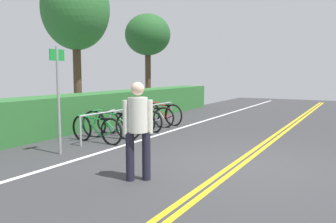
{
  "coord_description": "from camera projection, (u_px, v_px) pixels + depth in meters",
  "views": [
    {
      "loc": [
        -6.48,
        -2.02,
        1.77
      ],
      "look_at": [
        1.94,
        2.66,
        0.7
      ],
      "focal_mm": 37.26,
      "sensor_mm": 36.0,
      "label": 1
    }
  ],
  "objects": [
    {
      "name": "bicycle_2",
      "position": [
        126.0,
        122.0,
        10.12
      ],
      "size": [
        0.68,
        1.68,
        0.72
      ],
      "color": "black",
      "rests_on": "ground_plane"
    },
    {
      "name": "centre_line_yellow_inner",
      "position": [
        243.0,
        164.0,
        6.76
      ],
      "size": [
        32.3,
        0.1,
        0.0
      ],
      "primitive_type": "cube",
      "color": "gold",
      "rests_on": "ground_plane"
    },
    {
      "name": "bicycle_0",
      "position": [
        96.0,
        129.0,
        8.86
      ],
      "size": [
        0.46,
        1.75,
        0.72
      ],
      "color": "black",
      "rests_on": "ground_plane"
    },
    {
      "name": "bicycle_4",
      "position": [
        149.0,
        117.0,
        11.38
      ],
      "size": [
        0.59,
        1.65,
        0.72
      ],
      "color": "black",
      "rests_on": "ground_plane"
    },
    {
      "name": "sign_post_near",
      "position": [
        58.0,
        90.0,
        7.47
      ],
      "size": [
        0.36,
        0.07,
        2.33
      ],
      "color": "gray",
      "rests_on": "ground_plane"
    },
    {
      "name": "hedge_backdrop",
      "position": [
        115.0,
        107.0,
        12.61
      ],
      "size": [
        13.57,
        1.21,
        1.09
      ],
      "primitive_type": "cube",
      "color": "#2D6B30",
      "rests_on": "ground_plane"
    },
    {
      "name": "bicycle_1",
      "position": [
        111.0,
        125.0,
        9.42
      ],
      "size": [
        0.46,
        1.83,
        0.79
      ],
      "color": "black",
      "rests_on": "ground_plane"
    },
    {
      "name": "bike_rack",
      "position": [
        134.0,
        113.0,
        10.4
      ],
      "size": [
        4.62,
        0.05,
        0.75
      ],
      "color": "#9EA0A5",
      "rests_on": "ground_plane"
    },
    {
      "name": "bicycle_5",
      "position": [
        162.0,
        114.0,
        12.02
      ],
      "size": [
        0.5,
        1.72,
        0.77
      ],
      "color": "black",
      "rests_on": "ground_plane"
    },
    {
      "name": "pedestrian",
      "position": [
        138.0,
        125.0,
        5.67
      ],
      "size": [
        0.34,
        0.4,
        1.62
      ],
      "color": "#1E1E2D",
      "rests_on": "ground_plane"
    },
    {
      "name": "ground_plane",
      "position": [
        239.0,
        165.0,
        6.81
      ],
      "size": [
        35.88,
        11.18,
        0.05
      ],
      "primitive_type": "cube",
      "color": "#353538"
    },
    {
      "name": "tree_mid",
      "position": [
        76.0,
        10.0,
        11.79
      ],
      "size": [
        2.3,
        2.3,
        5.31
      ],
      "color": "#473323",
      "rests_on": "ground_plane"
    },
    {
      "name": "bike_lane_stripe_white",
      "position": [
        116.0,
        148.0,
        8.25
      ],
      "size": [
        32.3,
        0.12,
        0.0
      ],
      "primitive_type": "cube",
      "color": "white",
      "rests_on": "ground_plane"
    },
    {
      "name": "bicycle_3",
      "position": [
        141.0,
        120.0,
        10.67
      ],
      "size": [
        0.46,
        1.67,
        0.7
      ],
      "color": "black",
      "rests_on": "ground_plane"
    },
    {
      "name": "centre_line_yellow_outer",
      "position": [
        235.0,
        163.0,
        6.84
      ],
      "size": [
        32.3,
        0.1,
        0.0
      ],
      "primitive_type": "cube",
      "color": "gold",
      "rests_on": "ground_plane"
    },
    {
      "name": "tree_far_right",
      "position": [
        148.0,
        36.0,
        17.16
      ],
      "size": [
        2.24,
        2.24,
        4.65
      ],
      "color": "#473323",
      "rests_on": "ground_plane"
    }
  ]
}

